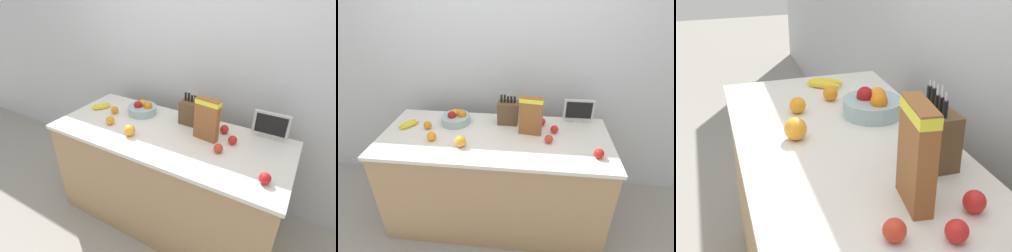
# 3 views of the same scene
# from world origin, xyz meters

# --- Properties ---
(knife_block) EXTENTS (0.18, 0.12, 0.30)m
(knife_block) POSITION_xyz_m (0.09, 0.24, 1.01)
(knife_block) COLOR brown
(knife_block) RESTS_ON counter
(cereal_box) EXTENTS (0.20, 0.09, 0.33)m
(cereal_box) POSITION_xyz_m (0.29, 0.08, 1.09)
(cereal_box) COLOR brown
(cereal_box) RESTS_ON counter
(fruit_bowl) EXTENTS (0.26, 0.26, 0.12)m
(fruit_bowl) POSITION_xyz_m (-0.38, 0.19, 0.95)
(fruit_bowl) COLOR #99B2B7
(fruit_bowl) RESTS_ON counter
(banana_bunch) EXTENTS (0.17, 0.20, 0.04)m
(banana_bunch) POSITION_xyz_m (-0.78, 0.08, 0.93)
(banana_bunch) COLOR yellow
(banana_bunch) RESTS_ON counter
(apple_by_knife_block) EXTENTS (0.07, 0.07, 0.07)m
(apple_by_knife_block) POSITION_xyz_m (0.49, 0.11, 0.94)
(apple_by_knife_block) COLOR red
(apple_by_knife_block) RESTS_ON counter
(apple_rightmost) EXTENTS (0.07, 0.07, 0.07)m
(apple_rightmost) POSITION_xyz_m (0.39, 0.23, 0.94)
(apple_rightmost) COLOR red
(apple_rightmost) RESTS_ON counter
(apple_rear) EXTENTS (0.07, 0.07, 0.07)m
(apple_rear) POSITION_xyz_m (0.44, -0.05, 0.94)
(apple_rear) COLOR red
(apple_rear) RESTS_ON counter
(orange_front_center) EXTENTS (0.07, 0.07, 0.07)m
(orange_front_center) POSITION_xyz_m (-0.49, -0.11, 0.94)
(orange_front_center) COLOR orange
(orange_front_center) RESTS_ON counter
(orange_front_left) EXTENTS (0.07, 0.07, 0.07)m
(orange_front_left) POSITION_xyz_m (-0.59, 0.06, 0.94)
(orange_front_left) COLOR orange
(orange_front_left) RESTS_ON counter
(orange_near_bowl) EXTENTS (0.09, 0.09, 0.09)m
(orange_near_bowl) POSITION_xyz_m (-0.24, -0.18, 0.95)
(orange_near_bowl) COLOR orange
(orange_near_bowl) RESTS_ON counter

